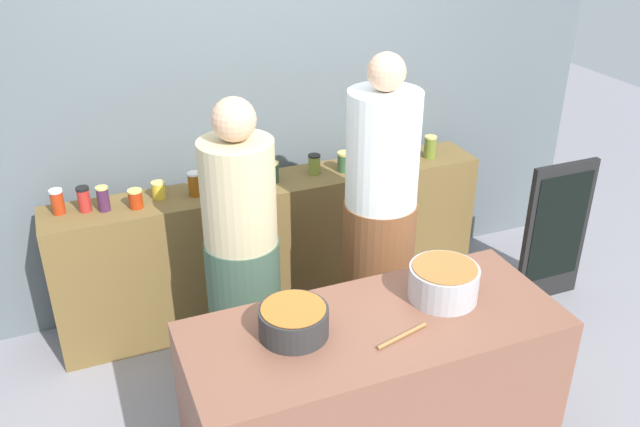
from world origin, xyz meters
TOP-DOWN VIEW (x-y plane):
  - ground at (0.00, 0.00)m, footprint 12.00×12.00m
  - storefront_wall at (0.00, 1.45)m, footprint 4.80×0.12m
  - display_shelf at (0.00, 1.10)m, footprint 2.70×0.36m
  - prep_table at (0.00, -0.30)m, footprint 1.70×0.70m
  - preserve_jar_0 at (-1.22, 1.15)m, footprint 0.07×0.07m
  - preserve_jar_1 at (-1.09, 1.12)m, footprint 0.07×0.07m
  - preserve_jar_2 at (-0.99, 1.09)m, footprint 0.07×0.07m
  - preserve_jar_3 at (-0.82, 1.06)m, footprint 0.08×0.08m
  - preserve_jar_4 at (-0.68, 1.13)m, footprint 0.08×0.08m
  - preserve_jar_5 at (-0.48, 1.09)m, footprint 0.07×0.07m
  - preserve_jar_6 at (-0.00, 1.10)m, footprint 0.07×0.07m
  - preserve_jar_7 at (0.27, 1.11)m, footprint 0.08×0.08m
  - preserve_jar_8 at (0.46, 1.08)m, footprint 0.09×0.09m
  - preserve_jar_9 at (0.72, 1.10)m, footprint 0.07×0.07m
  - preserve_jar_10 at (0.85, 1.07)m, footprint 0.08×0.08m
  - preserve_jar_11 at (1.07, 1.07)m, footprint 0.08×0.08m
  - cooking_pot_left at (-0.36, -0.24)m, footprint 0.30×0.30m
  - cooking_pot_center at (0.38, -0.24)m, footprint 0.32×0.32m
  - wooden_spoon at (0.06, -0.43)m, footprint 0.27×0.09m
  - cook_with_tongs at (-0.38, 0.49)m, footprint 0.39×0.39m
  - cook_in_cap at (0.38, 0.42)m, footprint 0.40×0.40m
  - chalkboard_sign at (1.72, 0.52)m, footprint 0.48×0.05m

SIDE VIEW (x-z plane):
  - ground at x=0.00m, z-range 0.00..0.00m
  - prep_table at x=0.00m, z-range 0.00..0.82m
  - display_shelf at x=0.00m, z-range 0.00..0.91m
  - chalkboard_sign at x=1.72m, z-range 0.01..0.98m
  - cook_with_tongs at x=-0.38m, z-range -0.08..1.58m
  - cook_in_cap at x=0.38m, z-range -0.09..1.73m
  - wooden_spoon at x=0.06m, z-range 0.82..0.84m
  - cooking_pot_left at x=-0.36m, z-range 0.82..0.95m
  - cooking_pot_center at x=0.38m, z-range 0.82..0.98m
  - preserve_jar_4 at x=-0.68m, z-range 0.91..1.01m
  - preserve_jar_3 at x=-0.82m, z-range 0.91..1.01m
  - preserve_jar_7 at x=0.27m, z-range 0.91..1.03m
  - preserve_jar_8 at x=0.46m, z-range 0.91..1.03m
  - preserve_jar_10 at x=0.85m, z-range 0.91..1.03m
  - preserve_jar_6 at x=0.00m, z-range 0.91..1.03m
  - preserve_jar_9 at x=0.72m, z-range 0.91..1.04m
  - preserve_jar_2 at x=-0.99m, z-range 0.91..1.05m
  - preserve_jar_0 at x=-1.22m, z-range 0.91..1.05m
  - preserve_jar_5 at x=-0.48m, z-range 0.91..1.05m
  - preserve_jar_1 at x=-1.09m, z-range 0.91..1.05m
  - preserve_jar_11 at x=1.07m, z-range 0.91..1.05m
  - storefront_wall at x=0.00m, z-range 0.00..3.00m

